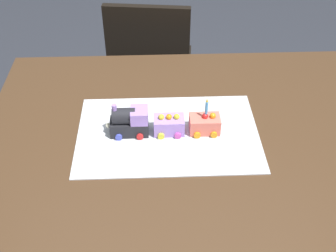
{
  "coord_description": "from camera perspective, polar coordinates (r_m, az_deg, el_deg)",
  "views": [
    {
      "loc": [
        -0.12,
        -1.11,
        1.68
      ],
      "look_at": [
        -0.08,
        -0.02,
        0.77
      ],
      "focal_mm": 46.36,
      "sensor_mm": 36.0,
      "label": 1
    }
  ],
  "objects": [
    {
      "name": "dining_table",
      "position": [
        1.53,
        2.95,
        -3.62
      ],
      "size": [
        1.4,
        1.0,
        0.74
      ],
      "color": "#4C331E",
      "rests_on": "ground"
    },
    {
      "name": "cake_car_hopper_lavender",
      "position": [
        1.43,
        0.13,
        0.18
      ],
      "size": [
        0.1,
        0.08,
        0.07
      ],
      "color": "#AD84E0",
      "rests_on": "cake_board"
    },
    {
      "name": "cake_locomotive",
      "position": [
        1.42,
        -5.09,
        0.6
      ],
      "size": [
        0.14,
        0.08,
        0.12
      ],
      "color": "#232328",
      "rests_on": "cake_board"
    },
    {
      "name": "cake_car_caboose_coral",
      "position": [
        1.44,
        4.86,
        0.28
      ],
      "size": [
        0.1,
        0.08,
        0.07
      ],
      "color": "#F27260",
      "rests_on": "cake_board"
    },
    {
      "name": "cake_board",
      "position": [
        1.44,
        0.0,
        -0.98
      ],
      "size": [
        0.6,
        0.4,
        0.0
      ],
      "primitive_type": "cube",
      "color": "silver",
      "rests_on": "dining_table"
    },
    {
      "name": "birthday_candle",
      "position": [
        1.39,
        5.1,
        2.58
      ],
      "size": [
        0.01,
        0.01,
        0.06
      ],
      "color": "#4CA5E5",
      "rests_on": "cake_car_caboose_coral"
    },
    {
      "name": "chair",
      "position": [
        2.29,
        -2.24,
        7.79
      ],
      "size": [
        0.44,
        0.44,
        0.86
      ],
      "rotation": [
        0.0,
        0.0,
        3.02
      ],
      "color": "black",
      "rests_on": "ground"
    }
  ]
}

